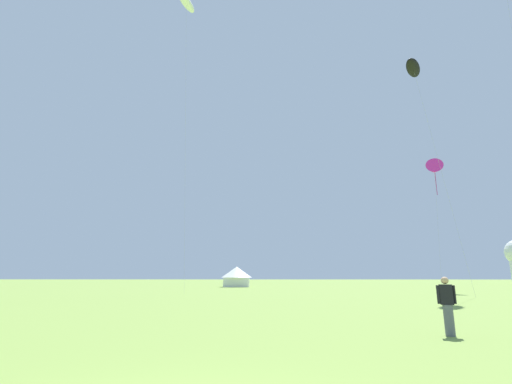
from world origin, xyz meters
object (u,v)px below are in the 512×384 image
(kite_black_parafoil, at_px, (413,68))
(festival_tent_left, at_px, (237,276))
(kite_magenta_delta, at_px, (434,169))
(kite_white_parafoil, at_px, (186,3))
(person_spectator, at_px, (448,307))

(kite_black_parafoil, bearing_deg, festival_tent_left, 125.95)
(kite_magenta_delta, relative_size, kite_white_parafoil, 0.45)
(festival_tent_left, bearing_deg, kite_magenta_delta, -33.07)
(festival_tent_left, bearing_deg, kite_black_parafoil, -54.05)
(kite_black_parafoil, distance_m, kite_magenta_delta, 14.65)
(kite_black_parafoil, xyz_separation_m, festival_tent_left, (-20.39, 28.12, -20.94))
(kite_white_parafoil, distance_m, person_spectator, 47.61)
(person_spectator, bearing_deg, festival_tent_left, 101.77)
(kite_black_parafoil, distance_m, kite_white_parafoil, 29.03)
(kite_magenta_delta, bearing_deg, festival_tent_left, 146.93)
(kite_black_parafoil, distance_m, festival_tent_left, 40.56)
(person_spectator, relative_size, festival_tent_left, 0.34)
(kite_black_parafoil, relative_size, person_spectator, 13.57)
(kite_white_parafoil, distance_m, festival_tent_left, 41.21)
(kite_black_parafoil, height_order, kite_magenta_delta, kite_black_parafoil)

